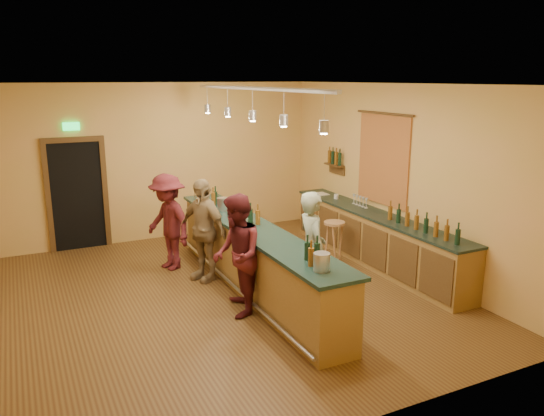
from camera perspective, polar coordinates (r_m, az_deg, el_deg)
name	(u,v)px	position (r m, az deg, el deg)	size (l,w,h in m)	color
floor	(225,296)	(8.36, -5.09, -9.37)	(7.00, 7.00, 0.00)	#502F16
ceiling	(220,84)	(7.69, -5.61, 13.11)	(6.50, 7.00, 0.02)	silver
wall_back	(162,162)	(11.16, -11.75, 4.86)	(6.50, 0.02, 3.20)	gold
wall_front	(361,270)	(4.88, 9.52, -6.63)	(6.50, 0.02, 3.20)	gold
wall_right	(398,177)	(9.49, 13.36, 3.22)	(0.02, 7.00, 3.20)	gold
doorway	(77,192)	(10.94, -20.24, 1.58)	(1.15, 0.09, 2.48)	black
tapestry	(383,160)	(9.74, 11.87, 5.06)	(0.03, 1.40, 1.60)	#A82B21
bottle_shelf	(335,159)	(10.95, 6.77, 5.23)	(0.17, 0.55, 0.54)	#452714
back_counter	(375,238)	(9.72, 11.04, -3.18)	(0.60, 4.55, 1.27)	olive
tasting_bar	(254,254)	(8.32, -1.97, -4.98)	(0.73, 5.10, 1.38)	olive
pendant_track	(253,99)	(7.88, -2.11, 11.60)	(0.11, 4.60, 0.50)	silver
bartender	(312,249)	(7.76, 4.34, -4.45)	(0.63, 0.41, 1.72)	gray
customer_a	(237,255)	(7.46, -3.79, -5.11)	(0.85, 0.66, 1.74)	#59191E
customer_b	(203,230)	(8.79, -7.45, -2.34)	(1.00, 0.42, 1.71)	#997A51
customer_c	(168,222)	(9.39, -11.11, -1.49)	(1.10, 0.63, 1.70)	#59191E
bar_stool	(334,229)	(9.57, 6.72, -2.31)	(0.38, 0.38, 0.78)	olive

